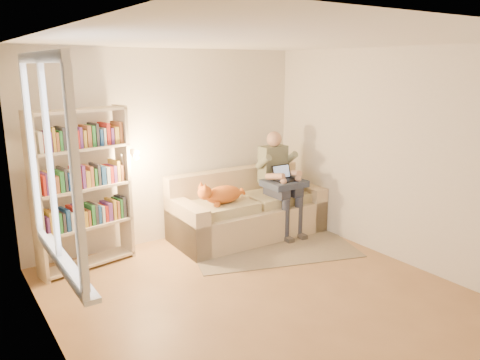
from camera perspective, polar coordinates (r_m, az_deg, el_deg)
floor at (r=5.04m, az=3.33°, el=-14.46°), size 4.50×4.50×0.00m
ceiling at (r=4.44m, az=3.82°, el=16.58°), size 4.00×4.50×0.02m
wall_left at (r=3.75m, az=-21.63°, el=-3.99°), size 0.02×4.50×2.60m
wall_right at (r=5.97m, az=19.04°, el=2.60°), size 0.02×4.50×2.60m
wall_back at (r=6.46m, az=-8.63°, el=4.01°), size 4.00×0.02×2.60m
window at (r=3.93m, az=-21.61°, el=-2.06°), size 0.12×1.52×1.69m
sofa at (r=6.70m, az=0.75°, el=-4.00°), size 2.17×1.01×0.91m
person at (r=6.69m, az=4.74°, el=0.42°), size 0.40×0.64×1.47m
cat at (r=6.22m, az=-2.59°, el=-1.81°), size 0.81×0.29×0.30m
blanket at (r=6.60m, az=5.34°, el=-0.41°), size 0.56×0.46×0.09m
laptop at (r=6.59m, az=5.30°, el=0.44°), size 0.30×0.26×0.26m
bookshelf at (r=5.76m, az=-18.67°, el=-0.20°), size 1.31×0.50×1.92m
rug at (r=6.36m, az=3.93°, el=-8.17°), size 2.41×1.86×0.01m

